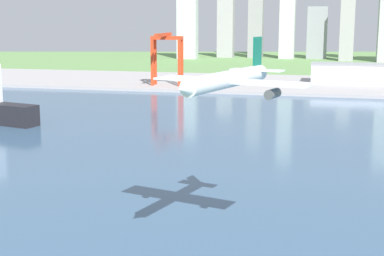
% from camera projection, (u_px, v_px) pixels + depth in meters
% --- Properties ---
extents(ground_plane, '(2400.00, 2400.00, 0.00)m').
position_uv_depth(ground_plane, '(230.00, 123.00, 325.13)').
color(ground_plane, '#628D4E').
extents(water_bay, '(840.00, 360.00, 0.15)m').
position_uv_depth(water_bay, '(208.00, 145.00, 267.81)').
color(water_bay, '#385675').
rests_on(water_bay, ground).
extents(industrial_pier, '(840.00, 140.00, 2.50)m').
position_uv_depth(industrial_pier, '(268.00, 84.00, 506.34)').
color(industrial_pier, '#9F9B9B').
rests_on(industrial_pier, ground).
extents(airplane_landing, '(39.30, 43.46, 13.22)m').
position_uv_depth(airplane_landing, '(228.00, 80.00, 135.23)').
color(airplane_landing, silver).
extents(port_crane_red, '(25.39, 41.43, 43.10)m').
position_uv_depth(port_crane_red, '(166.00, 48.00, 475.27)').
color(port_crane_red, red).
rests_on(port_crane_red, industrial_pier).
extents(warehouse_main, '(67.79, 29.91, 16.47)m').
position_uv_depth(warehouse_main, '(351.00, 73.00, 501.66)').
color(warehouse_main, silver).
rests_on(warehouse_main, industrial_pier).
extents(distant_skyline, '(339.04, 74.13, 152.63)m').
position_uv_depth(distant_skyline, '(313.00, 16.00, 799.09)').
color(distant_skyline, '#B0B6BA').
rests_on(distant_skyline, ground).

